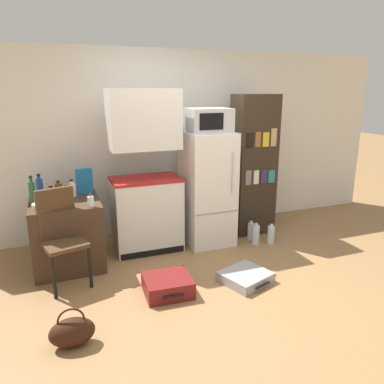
# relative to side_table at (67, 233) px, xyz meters

# --- Properties ---
(ground_plane) EXTENTS (24.00, 24.00, 0.00)m
(ground_plane) POSITION_rel_side_table_xyz_m (1.50, -1.20, -0.39)
(ground_plane) COLOR olive
(wall_back) EXTENTS (6.40, 0.10, 2.50)m
(wall_back) POSITION_rel_side_table_xyz_m (1.70, 0.80, 0.86)
(wall_back) COLOR white
(wall_back) RESTS_ON ground_plane
(side_table) EXTENTS (0.75, 0.80, 0.78)m
(side_table) POSITION_rel_side_table_xyz_m (0.00, 0.00, 0.00)
(side_table) COLOR #422D1E
(side_table) RESTS_ON ground_plane
(kitchen_hutch) EXTENTS (0.85, 0.54, 1.99)m
(kitchen_hutch) POSITION_rel_side_table_xyz_m (0.97, 0.14, 0.54)
(kitchen_hutch) COLOR silver
(kitchen_hutch) RESTS_ON ground_plane
(refrigerator) EXTENTS (0.60, 0.66, 1.47)m
(refrigerator) POSITION_rel_side_table_xyz_m (1.77, 0.08, 0.35)
(refrigerator) COLOR white
(refrigerator) RESTS_ON ground_plane
(microwave) EXTENTS (0.53, 0.43, 0.29)m
(microwave) POSITION_rel_side_table_xyz_m (1.77, 0.08, 1.22)
(microwave) COLOR #B7B7BC
(microwave) RESTS_ON refrigerator
(bookshelf) EXTENTS (0.57, 0.40, 1.92)m
(bookshelf) POSITION_rel_side_table_xyz_m (2.51, 0.20, 0.57)
(bookshelf) COLOR #2D2319
(bookshelf) RESTS_ON ground_plane
(bottle_blue_soda) EXTENTS (0.08, 0.08, 0.27)m
(bottle_blue_soda) POSITION_rel_side_table_xyz_m (-0.25, 0.29, 0.50)
(bottle_blue_soda) COLOR #1E47A3
(bottle_blue_soda) RESTS_ON side_table
(bottle_amber_beer) EXTENTS (0.08, 0.08, 0.16)m
(bottle_amber_beer) POSITION_rel_side_table_xyz_m (-0.04, 0.31, 0.46)
(bottle_amber_beer) COLOR brown
(bottle_amber_beer) RESTS_ON side_table
(bottle_clear_short) EXTENTS (0.07, 0.07, 0.15)m
(bottle_clear_short) POSITION_rel_side_table_xyz_m (0.26, -0.33, 0.45)
(bottle_clear_short) COLOR silver
(bottle_clear_short) RESTS_ON side_table
(bottle_green_tall) EXTENTS (0.07, 0.07, 0.32)m
(bottle_green_tall) POSITION_rel_side_table_xyz_m (-0.32, -0.01, 0.52)
(bottle_green_tall) COLOR #1E6028
(bottle_green_tall) RESTS_ON side_table
(bottle_milk_white) EXTENTS (0.09, 0.09, 0.20)m
(bottle_milk_white) POSITION_rel_side_table_xyz_m (0.10, 0.16, 0.47)
(bottle_milk_white) COLOR white
(bottle_milk_white) RESTS_ON side_table
(bottle_ketchup_red) EXTENTS (0.08, 0.08, 0.21)m
(bottle_ketchup_red) POSITION_rel_side_table_xyz_m (-0.13, -0.07, 0.48)
(bottle_ketchup_red) COLOR #AD1914
(bottle_ketchup_red) RESTS_ON side_table
(bowl) EXTENTS (0.17, 0.17, 0.05)m
(bowl) POSITION_rel_side_table_xyz_m (-0.24, -0.17, 0.41)
(bowl) COLOR silver
(bowl) RESTS_ON side_table
(cereal_box) EXTENTS (0.19, 0.07, 0.30)m
(cereal_box) POSITION_rel_side_table_xyz_m (0.25, 0.24, 0.54)
(cereal_box) COLOR #1E66A8
(cereal_box) RESTS_ON side_table
(chair) EXTENTS (0.49, 0.49, 1.01)m
(chair) POSITION_rel_side_table_xyz_m (-0.07, -0.41, 0.20)
(chair) COLOR black
(chair) RESTS_ON ground_plane
(suitcase_large_flat) EXTENTS (0.59, 0.57, 0.11)m
(suitcase_large_flat) POSITION_rel_side_table_xyz_m (1.73, -1.09, -0.34)
(suitcase_large_flat) COLOR #99999E
(suitcase_large_flat) RESTS_ON ground_plane
(suitcase_small_flat) EXTENTS (0.48, 0.47, 0.17)m
(suitcase_small_flat) POSITION_rel_side_table_xyz_m (0.88, -1.02, -0.30)
(suitcase_small_flat) COLOR maroon
(suitcase_small_flat) RESTS_ON ground_plane
(handbag) EXTENTS (0.36, 0.20, 0.33)m
(handbag) POSITION_rel_side_table_xyz_m (-0.06, -1.51, -0.26)
(handbag) COLOR #33190F
(handbag) RESTS_ON ground_plane
(water_bottle_front) EXTENTS (0.09, 0.09, 0.31)m
(water_bottle_front) POSITION_rel_side_table_xyz_m (2.53, -0.31, -0.26)
(water_bottle_front) COLOR silver
(water_bottle_front) RESTS_ON ground_plane
(water_bottle_middle) EXTENTS (0.10, 0.10, 0.32)m
(water_bottle_middle) POSITION_rel_side_table_xyz_m (2.34, -0.24, -0.25)
(water_bottle_middle) COLOR silver
(water_bottle_middle) RESTS_ON ground_plane
(water_bottle_back) EXTENTS (0.08, 0.08, 0.30)m
(water_bottle_back) POSITION_rel_side_table_xyz_m (2.35, -0.08, -0.26)
(water_bottle_back) COLOR silver
(water_bottle_back) RESTS_ON ground_plane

